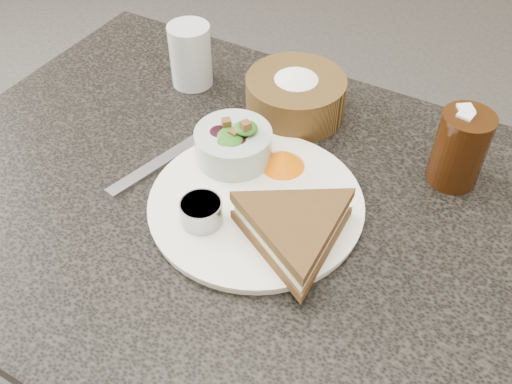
{
  "coord_description": "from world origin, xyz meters",
  "views": [
    {
      "loc": [
        0.28,
        -0.48,
        1.32
      ],
      "look_at": [
        0.01,
        -0.0,
        0.78
      ],
      "focal_mm": 40.0,
      "sensor_mm": 36.0,
      "label": 1
    }
  ],
  "objects_px": {
    "sandwich": "(295,230)",
    "salad_bowl": "(233,140)",
    "dining_table": "(252,342)",
    "cola_glass": "(461,145)",
    "water_glass": "(191,55)",
    "dressing_ramekin": "(201,212)",
    "bread_basket": "(296,90)",
    "dinner_plate": "(256,204)"
  },
  "relations": [
    {
      "from": "dinner_plate",
      "to": "water_glass",
      "type": "height_order",
      "value": "water_glass"
    },
    {
      "from": "dining_table",
      "to": "water_glass",
      "type": "relative_size",
      "value": 9.32
    },
    {
      "from": "bread_basket",
      "to": "cola_glass",
      "type": "xyz_separation_m",
      "value": [
        0.27,
        -0.03,
        0.02
      ]
    },
    {
      "from": "salad_bowl",
      "to": "dressing_ramekin",
      "type": "relative_size",
      "value": 2.01
    },
    {
      "from": "dressing_ramekin",
      "to": "cola_glass",
      "type": "height_order",
      "value": "cola_glass"
    },
    {
      "from": "cola_glass",
      "to": "dressing_ramekin",
      "type": "bearing_deg",
      "value": -135.67
    },
    {
      "from": "dinner_plate",
      "to": "sandwich",
      "type": "relative_size",
      "value": 1.56
    },
    {
      "from": "salad_bowl",
      "to": "sandwich",
      "type": "bearing_deg",
      "value": -34.42
    },
    {
      "from": "dining_table",
      "to": "dinner_plate",
      "type": "relative_size",
      "value": 3.44
    },
    {
      "from": "dinner_plate",
      "to": "water_glass",
      "type": "xyz_separation_m",
      "value": [
        -0.24,
        0.21,
        0.05
      ]
    },
    {
      "from": "dressing_ramekin",
      "to": "bread_basket",
      "type": "height_order",
      "value": "bread_basket"
    },
    {
      "from": "dining_table",
      "to": "cola_glass",
      "type": "relative_size",
      "value": 8.03
    },
    {
      "from": "dinner_plate",
      "to": "dressing_ramekin",
      "type": "height_order",
      "value": "dressing_ramekin"
    },
    {
      "from": "dinner_plate",
      "to": "water_glass",
      "type": "relative_size",
      "value": 2.71
    },
    {
      "from": "salad_bowl",
      "to": "water_glass",
      "type": "xyz_separation_m",
      "value": [
        -0.17,
        0.15,
        0.01
      ]
    },
    {
      "from": "dining_table",
      "to": "dressing_ramekin",
      "type": "distance_m",
      "value": 0.41
    },
    {
      "from": "salad_bowl",
      "to": "bread_basket",
      "type": "bearing_deg",
      "value": 81.35
    },
    {
      "from": "cola_glass",
      "to": "water_glass",
      "type": "bearing_deg",
      "value": 177.46
    },
    {
      "from": "dining_table",
      "to": "bread_basket",
      "type": "height_order",
      "value": "bread_basket"
    },
    {
      "from": "salad_bowl",
      "to": "cola_glass",
      "type": "bearing_deg",
      "value": 23.57
    },
    {
      "from": "sandwich",
      "to": "cola_glass",
      "type": "height_order",
      "value": "cola_glass"
    },
    {
      "from": "cola_glass",
      "to": "dinner_plate",
      "type": "bearing_deg",
      "value": -139.0
    },
    {
      "from": "water_glass",
      "to": "dressing_ramekin",
      "type": "bearing_deg",
      "value": -54.05
    },
    {
      "from": "dressing_ramekin",
      "to": "bread_basket",
      "type": "xyz_separation_m",
      "value": [
        -0.01,
        0.28,
        0.02
      ]
    },
    {
      "from": "dining_table",
      "to": "cola_glass",
      "type": "height_order",
      "value": "cola_glass"
    },
    {
      "from": "dining_table",
      "to": "dressing_ramekin",
      "type": "bearing_deg",
      "value": -114.31
    },
    {
      "from": "dining_table",
      "to": "sandwich",
      "type": "xyz_separation_m",
      "value": [
        0.09,
        -0.05,
        0.41
      ]
    },
    {
      "from": "dining_table",
      "to": "salad_bowl",
      "type": "distance_m",
      "value": 0.43
    },
    {
      "from": "dressing_ramekin",
      "to": "cola_glass",
      "type": "distance_m",
      "value": 0.37
    },
    {
      "from": "dressing_ramekin",
      "to": "dining_table",
      "type": "bearing_deg",
      "value": 65.69
    },
    {
      "from": "dressing_ramekin",
      "to": "bread_basket",
      "type": "relative_size",
      "value": 0.35
    },
    {
      "from": "dining_table",
      "to": "bread_basket",
      "type": "relative_size",
      "value": 6.27
    },
    {
      "from": "sandwich",
      "to": "salad_bowl",
      "type": "xyz_separation_m",
      "value": [
        -0.15,
        0.1,
        0.01
      ]
    },
    {
      "from": "bread_basket",
      "to": "water_glass",
      "type": "distance_m",
      "value": 0.2
    },
    {
      "from": "dining_table",
      "to": "cola_glass",
      "type": "bearing_deg",
      "value": 38.77
    },
    {
      "from": "dinner_plate",
      "to": "dressing_ramekin",
      "type": "bearing_deg",
      "value": -123.59
    },
    {
      "from": "dinner_plate",
      "to": "dressing_ramekin",
      "type": "relative_size",
      "value": 5.22
    },
    {
      "from": "salad_bowl",
      "to": "cola_glass",
      "type": "height_order",
      "value": "cola_glass"
    },
    {
      "from": "bread_basket",
      "to": "cola_glass",
      "type": "relative_size",
      "value": 1.28
    },
    {
      "from": "cola_glass",
      "to": "water_glass",
      "type": "distance_m",
      "value": 0.46
    },
    {
      "from": "bread_basket",
      "to": "water_glass",
      "type": "xyz_separation_m",
      "value": [
        -0.2,
        -0.01,
        0.01
      ]
    },
    {
      "from": "salad_bowl",
      "to": "bread_basket",
      "type": "height_order",
      "value": "bread_basket"
    }
  ]
}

